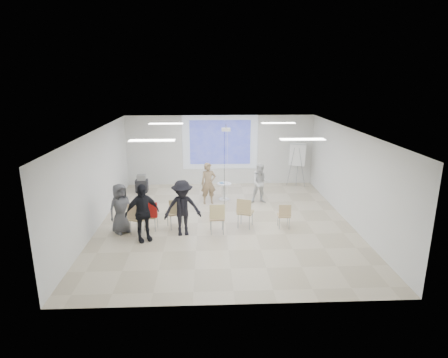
{
  "coord_description": "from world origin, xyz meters",
  "views": [
    {
      "loc": [
        -0.54,
        -11.32,
        4.64
      ],
      "look_at": [
        0.0,
        0.8,
        1.25
      ],
      "focal_mm": 30.0,
      "sensor_mm": 36.0,
      "label": 1
    }
  ],
  "objects_px": {
    "audience_mid": "(182,204)",
    "flipchart_easel": "(297,155)",
    "chair_far_left": "(137,217)",
    "chair_left_inner": "(175,211)",
    "laptop": "(175,211)",
    "chair_right_inner": "(245,211)",
    "chair_right_far": "(284,214)",
    "audience_outer": "(120,206)",
    "chair_left_mid": "(150,215)",
    "chair_center": "(217,216)",
    "player_right": "(261,181)",
    "player_left": "(208,181)",
    "pedestal_table": "(224,190)",
    "av_cart": "(142,184)",
    "audience_left": "(142,209)"
  },
  "relations": [
    {
      "from": "chair_far_left",
      "to": "audience_left",
      "type": "height_order",
      "value": "audience_left"
    },
    {
      "from": "pedestal_table",
      "to": "audience_left",
      "type": "height_order",
      "value": "audience_left"
    },
    {
      "from": "chair_left_inner",
      "to": "player_left",
      "type": "bearing_deg",
      "value": 44.45
    },
    {
      "from": "av_cart",
      "to": "player_right",
      "type": "bearing_deg",
      "value": -19.43
    },
    {
      "from": "pedestal_table",
      "to": "chair_left_mid",
      "type": "xyz_separation_m",
      "value": [
        -2.4,
        -2.81,
        0.14
      ]
    },
    {
      "from": "chair_center",
      "to": "flipchart_easel",
      "type": "bearing_deg",
      "value": 51.93
    },
    {
      "from": "player_right",
      "to": "chair_far_left",
      "type": "xyz_separation_m",
      "value": [
        -4.07,
        -2.75,
        -0.25
      ]
    },
    {
      "from": "chair_left_inner",
      "to": "audience_outer",
      "type": "height_order",
      "value": "audience_outer"
    },
    {
      "from": "chair_center",
      "to": "chair_left_inner",
      "type": "bearing_deg",
      "value": 157.42
    },
    {
      "from": "chair_right_inner",
      "to": "laptop",
      "type": "height_order",
      "value": "chair_right_inner"
    },
    {
      "from": "chair_far_left",
      "to": "chair_left_inner",
      "type": "height_order",
      "value": "chair_left_inner"
    },
    {
      "from": "chair_right_inner",
      "to": "laptop",
      "type": "distance_m",
      "value": 2.19
    },
    {
      "from": "chair_right_inner",
      "to": "chair_right_far",
      "type": "height_order",
      "value": "chair_right_inner"
    },
    {
      "from": "pedestal_table",
      "to": "audience_left",
      "type": "xyz_separation_m",
      "value": [
        -2.49,
        -3.54,
        0.59
      ]
    },
    {
      "from": "player_right",
      "to": "chair_right_far",
      "type": "height_order",
      "value": "player_right"
    },
    {
      "from": "player_right",
      "to": "chair_right_inner",
      "type": "xyz_separation_m",
      "value": [
        -0.83,
        -2.38,
        -0.26
      ]
    },
    {
      "from": "chair_right_inner",
      "to": "chair_right_far",
      "type": "bearing_deg",
      "value": 15.51
    },
    {
      "from": "chair_far_left",
      "to": "audience_outer",
      "type": "distance_m",
      "value": 0.62
    },
    {
      "from": "player_right",
      "to": "flipchart_easel",
      "type": "xyz_separation_m",
      "value": [
        1.83,
        2.06,
        0.54
      ]
    },
    {
      "from": "chair_far_left",
      "to": "laptop",
      "type": "height_order",
      "value": "chair_far_left"
    },
    {
      "from": "player_right",
      "to": "chair_far_left",
      "type": "distance_m",
      "value": 4.92
    },
    {
      "from": "player_right",
      "to": "chair_right_inner",
      "type": "bearing_deg",
      "value": -109.75
    },
    {
      "from": "flipchart_easel",
      "to": "chair_left_mid",
      "type": "bearing_deg",
      "value": -116.19
    },
    {
      "from": "chair_right_far",
      "to": "audience_left",
      "type": "relative_size",
      "value": 0.41
    },
    {
      "from": "pedestal_table",
      "to": "chair_right_inner",
      "type": "xyz_separation_m",
      "value": [
        0.52,
        -2.75,
        0.2
      ]
    },
    {
      "from": "chair_far_left",
      "to": "audience_outer",
      "type": "xyz_separation_m",
      "value": [
        -0.51,
        0.2,
        0.28
      ]
    },
    {
      "from": "audience_mid",
      "to": "laptop",
      "type": "bearing_deg",
      "value": 107.7
    },
    {
      "from": "chair_left_inner",
      "to": "flipchart_easel",
      "type": "relative_size",
      "value": 0.53
    },
    {
      "from": "player_left",
      "to": "chair_left_mid",
      "type": "height_order",
      "value": "player_left"
    },
    {
      "from": "pedestal_table",
      "to": "flipchart_easel",
      "type": "relative_size",
      "value": 0.39
    },
    {
      "from": "chair_right_far",
      "to": "av_cart",
      "type": "bearing_deg",
      "value": 143.61
    },
    {
      "from": "chair_left_mid",
      "to": "audience_mid",
      "type": "bearing_deg",
      "value": -14.05
    },
    {
      "from": "player_left",
      "to": "audience_mid",
      "type": "relative_size",
      "value": 0.91
    },
    {
      "from": "audience_mid",
      "to": "av_cart",
      "type": "relative_size",
      "value": 2.64
    },
    {
      "from": "chair_center",
      "to": "chair_right_inner",
      "type": "xyz_separation_m",
      "value": [
        0.87,
        0.41,
        0.01
      ]
    },
    {
      "from": "laptop",
      "to": "audience_outer",
      "type": "bearing_deg",
      "value": -9.46
    },
    {
      "from": "audience_mid",
      "to": "flipchart_easel",
      "type": "xyz_separation_m",
      "value": [
        4.54,
        4.86,
        0.41
      ]
    },
    {
      "from": "chair_center",
      "to": "audience_outer",
      "type": "relative_size",
      "value": 0.56
    },
    {
      "from": "av_cart",
      "to": "laptop",
      "type": "bearing_deg",
      "value": -67.36
    },
    {
      "from": "flipchart_easel",
      "to": "chair_right_inner",
      "type": "bearing_deg",
      "value": -95.99
    },
    {
      "from": "flipchart_easel",
      "to": "av_cart",
      "type": "relative_size",
      "value": 2.56
    },
    {
      "from": "player_left",
      "to": "chair_right_far",
      "type": "xyz_separation_m",
      "value": [
        2.34,
        -2.49,
        -0.4
      ]
    },
    {
      "from": "chair_far_left",
      "to": "flipchart_easel",
      "type": "xyz_separation_m",
      "value": [
        5.9,
        4.8,
        0.8
      ]
    },
    {
      "from": "chair_left_inner",
      "to": "av_cart",
      "type": "xyz_separation_m",
      "value": [
        -1.69,
        3.84,
        -0.25
      ]
    },
    {
      "from": "chair_right_far",
      "to": "player_right",
      "type": "bearing_deg",
      "value": 101.01
    },
    {
      "from": "audience_left",
      "to": "audience_mid",
      "type": "relative_size",
      "value": 1.01
    },
    {
      "from": "flipchart_easel",
      "to": "chair_far_left",
      "type": "bearing_deg",
      "value": -115.94
    },
    {
      "from": "player_left",
      "to": "audience_outer",
      "type": "relative_size",
      "value": 1.02
    },
    {
      "from": "chair_left_mid",
      "to": "laptop",
      "type": "bearing_deg",
      "value": 22.59
    },
    {
      "from": "chair_far_left",
      "to": "av_cart",
      "type": "relative_size",
      "value": 1.34
    }
  ]
}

